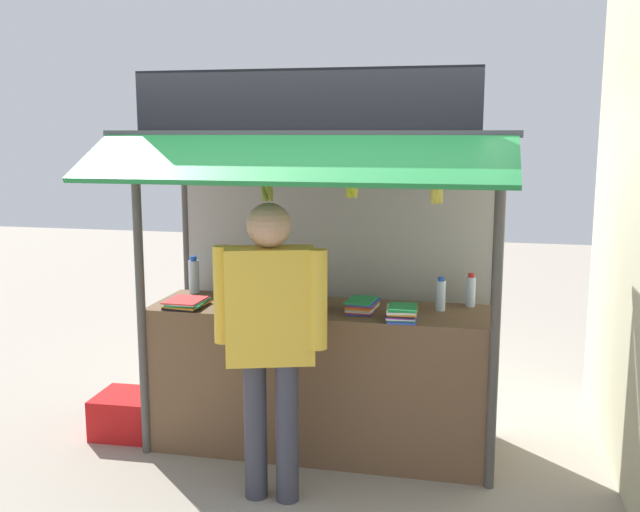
# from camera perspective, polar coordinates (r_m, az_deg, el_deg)

# --- Properties ---
(ground_plane) EXTENTS (20.00, 20.00, 0.00)m
(ground_plane) POSITION_cam_1_polar(r_m,az_deg,el_deg) (5.21, 0.00, -14.75)
(ground_plane) COLOR #9E9384
(stall_counter) EXTENTS (2.27, 0.65, 0.99)m
(stall_counter) POSITION_cam_1_polar(r_m,az_deg,el_deg) (5.02, 0.00, -9.57)
(stall_counter) COLOR brown
(stall_counter) RESTS_ON ground
(stall_structure) EXTENTS (2.47, 1.53, 2.51)m
(stall_structure) POSITION_cam_1_polar(r_m,az_deg,el_deg) (4.88, 0.27, 2.28)
(stall_structure) COLOR #4C4742
(stall_structure) RESTS_ON ground
(water_bottle_left) EXTENTS (0.08, 0.08, 0.29)m
(water_bottle_left) POSITION_cam_1_polar(r_m,az_deg,el_deg) (5.14, -7.56, -1.91)
(water_bottle_left) COLOR silver
(water_bottle_left) RESTS_ON stall_counter
(water_bottle_back_right) EXTENTS (0.08, 0.08, 0.30)m
(water_bottle_back_right) POSITION_cam_1_polar(r_m,az_deg,el_deg) (5.07, -5.59, -1.96)
(water_bottle_back_right) COLOR silver
(water_bottle_back_right) RESTS_ON stall_counter
(water_bottle_right) EXTENTS (0.06, 0.06, 0.23)m
(water_bottle_right) POSITION_cam_1_polar(r_m,az_deg,el_deg) (4.84, 9.43, -3.01)
(water_bottle_right) COLOR silver
(water_bottle_right) RESTS_ON stall_counter
(water_bottle_front_left) EXTENTS (0.08, 0.08, 0.27)m
(water_bottle_front_left) POSITION_cam_1_polar(r_m,az_deg,el_deg) (5.37, -9.84, -1.53)
(water_bottle_front_left) COLOR silver
(water_bottle_front_left) RESTS_ON stall_counter
(water_bottle_mid_left) EXTENTS (0.06, 0.06, 0.23)m
(water_bottle_mid_left) POSITION_cam_1_polar(r_m,az_deg,el_deg) (4.99, 11.71, -2.70)
(water_bottle_mid_left) COLOR silver
(water_bottle_mid_left) RESTS_ON stall_counter
(magazine_stack_center) EXTENTS (0.26, 0.30, 0.05)m
(magazine_stack_center) POSITION_cam_1_polar(r_m,az_deg,el_deg) (4.98, -10.39, -3.64)
(magazine_stack_center) COLOR black
(magazine_stack_center) RESTS_ON stall_counter
(magazine_stack_far_left) EXTENTS (0.21, 0.29, 0.08)m
(magazine_stack_far_left) POSITION_cam_1_polar(r_m,az_deg,el_deg) (4.77, 3.32, -3.89)
(magazine_stack_far_left) COLOR blue
(magazine_stack_far_left) RESTS_ON stall_counter
(magazine_stack_rear_center) EXTENTS (0.21, 0.31, 0.05)m
(magazine_stack_rear_center) POSITION_cam_1_polar(r_m,az_deg,el_deg) (4.83, -0.91, -3.91)
(magazine_stack_rear_center) COLOR purple
(magazine_stack_rear_center) RESTS_ON stall_counter
(magazine_stack_far_right) EXTENTS (0.21, 0.27, 0.08)m
(magazine_stack_far_right) POSITION_cam_1_polar(r_m,az_deg,el_deg) (4.59, 6.43, -4.48)
(magazine_stack_far_right) COLOR blue
(magazine_stack_far_right) RESTS_ON stall_counter
(banana_bunch_inner_right) EXTENTS (0.10, 0.10, 0.29)m
(banana_bunch_inner_right) POSITION_cam_1_polar(r_m,az_deg,el_deg) (4.40, -4.12, 5.24)
(banana_bunch_inner_right) COLOR #332D23
(banana_bunch_leftmost) EXTENTS (0.10, 0.10, 0.27)m
(banana_bunch_leftmost) POSITION_cam_1_polar(r_m,az_deg,el_deg) (4.28, 2.50, 5.50)
(banana_bunch_leftmost) COLOR #332D23
(banana_bunch_inner_left) EXTENTS (0.09, 0.09, 0.29)m
(banana_bunch_inner_left) POSITION_cam_1_polar(r_m,az_deg,el_deg) (4.22, 9.11, 5.03)
(banana_bunch_inner_left) COLOR #332D23
(vendor_person) EXTENTS (0.67, 0.36, 1.77)m
(vendor_person) POSITION_cam_1_polar(r_m,az_deg,el_deg) (4.19, -3.94, -5.42)
(vendor_person) COLOR #383842
(vendor_person) RESTS_ON ground
(plastic_crate) EXTENTS (0.44, 0.44, 0.29)m
(plastic_crate) POSITION_cam_1_polar(r_m,az_deg,el_deg) (5.55, -14.86, -11.85)
(plastic_crate) COLOR red
(plastic_crate) RESTS_ON ground
(neighbour_wall) EXTENTS (0.20, 2.40, 3.28)m
(neighbour_wall) POSITION_cam_1_polar(r_m,az_deg,el_deg) (5.04, 23.68, 3.01)
(neighbour_wall) COLOR beige
(neighbour_wall) RESTS_ON ground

